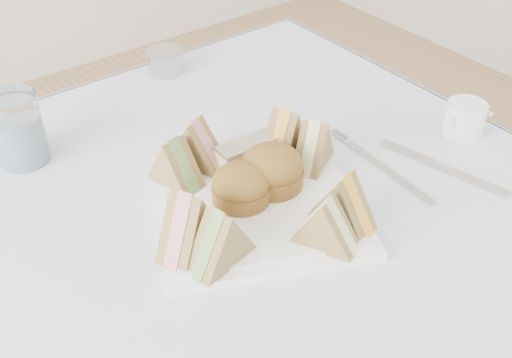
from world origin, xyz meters
TOP-DOWN VIEW (x-y plane):
  - tablecloth at (0.00, 0.00)m, footprint 1.02×1.02m
  - serving_plate at (0.07, 0.05)m, footprint 0.36×0.36m
  - sandwich_fl_a at (-0.04, 0.03)m, footprint 0.10×0.08m
  - sandwich_fl_b at (-0.03, -0.01)m, footprint 0.09×0.06m
  - sandwich_fr_a at (0.14, -0.05)m, footprint 0.06×0.09m
  - sandwich_fr_b at (0.09, -0.07)m, footprint 0.07×0.09m
  - sandwich_bl_a at (0.01, 0.15)m, footprint 0.05×0.09m
  - sandwich_bl_b at (0.06, 0.17)m, footprint 0.07×0.10m
  - sandwich_br_a at (0.19, 0.07)m, footprint 0.09×0.07m
  - sandwich_br_b at (0.17, 0.11)m, footprint 0.10×0.07m
  - scone_left at (0.06, 0.06)m, footprint 0.10×0.10m
  - scone_right at (0.11, 0.07)m, footprint 0.09×0.09m
  - pastry_slice at (0.11, 0.12)m, footprint 0.09×0.04m
  - water_glass at (-0.13, 0.35)m, footprint 0.10×0.10m
  - tea_strainer at (0.18, 0.46)m, footprint 0.09×0.09m
  - knife at (0.35, -0.04)m, footprint 0.06×0.20m
  - fork at (0.28, 0.00)m, footprint 0.02×0.18m
  - creamer_jug at (0.45, -0.00)m, footprint 0.06×0.06m

SIDE VIEW (x-z plane):
  - tablecloth at x=0.00m, z-range 0.74..0.75m
  - fork at x=0.28m, z-range 0.75..0.75m
  - knife at x=0.35m, z-range 0.75..0.75m
  - serving_plate at x=0.07m, z-range 0.75..0.76m
  - tea_strainer at x=0.18m, z-range 0.75..0.78m
  - creamer_jug at x=0.45m, z-range 0.75..0.80m
  - pastry_slice at x=0.11m, z-range 0.76..0.80m
  - scone_left at x=0.06m, z-range 0.76..0.81m
  - scone_right at x=0.11m, z-range 0.76..0.82m
  - sandwich_fr_b at x=0.09m, z-range 0.76..0.83m
  - sandwich_br_a at x=0.19m, z-range 0.76..0.83m
  - sandwich_bl_a at x=0.01m, z-range 0.76..0.83m
  - sandwich_fr_a at x=0.14m, z-range 0.76..0.83m
  - sandwich_br_b at x=0.17m, z-range 0.76..0.84m
  - sandwich_fl_b at x=-0.03m, z-range 0.76..0.84m
  - sandwich_bl_b at x=0.06m, z-range 0.76..0.84m
  - sandwich_fl_a at x=-0.04m, z-range 0.76..0.84m
  - water_glass at x=-0.13m, z-range 0.75..0.85m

